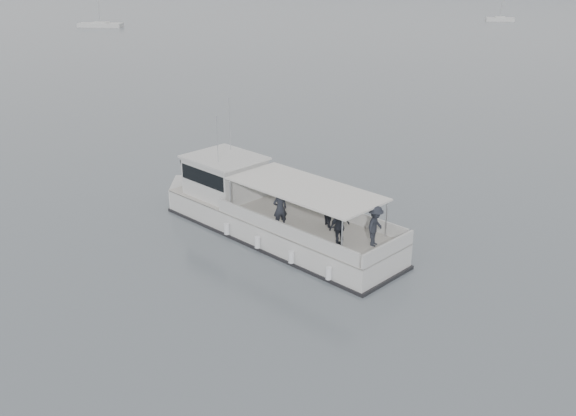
% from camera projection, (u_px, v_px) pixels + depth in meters
% --- Properties ---
extents(ground, '(1400.00, 1400.00, 0.00)m').
position_uv_depth(ground, '(360.00, 272.00, 27.43)').
color(ground, '#555E64').
rests_on(ground, ground).
extents(tour_boat, '(14.49, 7.26, 6.13)m').
position_uv_depth(tour_boat, '(260.00, 211.00, 31.18)').
color(tour_boat, silver).
rests_on(tour_boat, ground).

